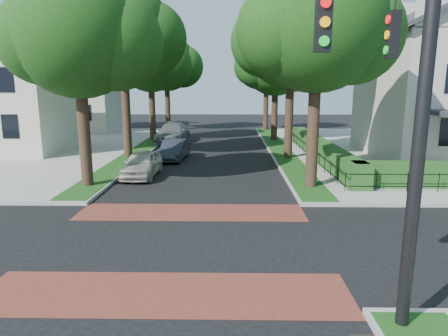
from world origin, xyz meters
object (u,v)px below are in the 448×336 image
Objects in this scene: parked_car_front at (142,164)px; parked_car_middle at (174,150)px; traffic_signal at (407,99)px; parked_car_rear at (173,133)px.

parked_car_front reaches higher than parked_car_middle.
parked_car_middle is (-7.19, 19.21, -4.02)m from traffic_signal.
traffic_signal is at bearing -57.71° from parked_car_front.
parked_car_rear is at bearing 107.02° from traffic_signal.
parked_car_front is 1.01× the size of parked_car_middle.
parked_car_rear is (-1.30, 8.52, 0.17)m from parked_car_middle.
parked_car_front is at bearing -85.43° from parked_car_rear.
traffic_signal is 1.91× the size of parked_car_middle.
traffic_signal reaches higher than parked_car_front.
parked_car_rear reaches higher than parked_car_front.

